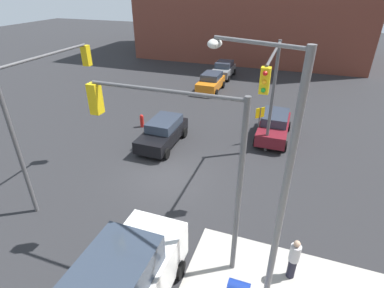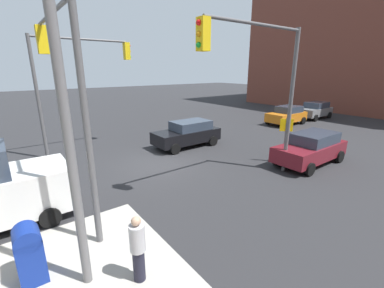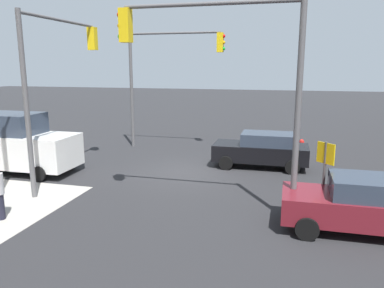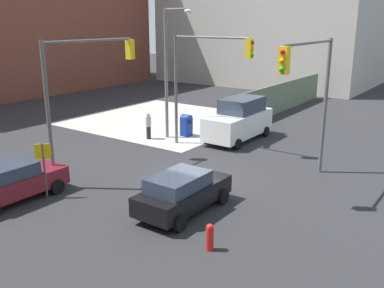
% 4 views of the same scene
% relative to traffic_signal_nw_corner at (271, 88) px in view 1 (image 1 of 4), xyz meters
% --- Properties ---
extents(ground_plane, '(120.00, 120.00, 0.00)m').
position_rel_traffic_signal_nw_corner_xyz_m(ground_plane, '(2.37, -4.50, -4.64)').
color(ground_plane, '#28282B').
extents(traffic_signal_nw_corner, '(5.57, 0.36, 6.50)m').
position_rel_traffic_signal_nw_corner_xyz_m(traffic_signal_nw_corner, '(0.00, 0.00, 0.00)').
color(traffic_signal_nw_corner, '#59595B').
rests_on(traffic_signal_nw_corner, ground).
extents(traffic_signal_se_corner, '(5.47, 0.36, 6.50)m').
position_rel_traffic_signal_nw_corner_xyz_m(traffic_signal_se_corner, '(4.79, -9.00, -0.01)').
color(traffic_signal_se_corner, '#59595B').
rests_on(traffic_signal_se_corner, ground).
extents(traffic_signal_ne_corner, '(0.36, 5.17, 6.50)m').
position_rel_traffic_signal_nw_corner_xyz_m(traffic_signal_ne_corner, '(6.87, -1.96, -0.02)').
color(traffic_signal_ne_corner, '#59595B').
rests_on(traffic_signal_ne_corner, ground).
extents(street_lamp_corner, '(1.16, 2.55, 8.00)m').
position_rel_traffic_signal_nw_corner_xyz_m(street_lamp_corner, '(7.45, 0.95, 0.06)').
color(street_lamp_corner, slate).
rests_on(street_lamp_corner, ground).
extents(warning_sign_two_way, '(0.48, 0.48, 2.40)m').
position_rel_traffic_signal_nw_corner_xyz_m(warning_sign_two_way, '(-3.03, -0.66, -3.00)').
color(warning_sign_two_way, '#4C4C4C').
rests_on(warning_sign_two_way, ground).
extents(fire_hydrant, '(0.26, 0.26, 0.94)m').
position_rel_traffic_signal_nw_corner_xyz_m(fire_hydrant, '(-2.63, -8.70, -4.15)').
color(fire_hydrant, red).
rests_on(fire_hydrant, ground).
extents(hatchback_maroon, '(4.39, 2.02, 1.62)m').
position_rel_traffic_signal_nw_corner_xyz_m(hatchback_maroon, '(-4.09, 0.21, -3.79)').
color(hatchback_maroon, maroon).
rests_on(hatchback_maroon, ground).
extents(sedan_orange, '(3.86, 2.02, 1.62)m').
position_rel_traffic_signal_nw_corner_xyz_m(sedan_orange, '(-11.94, -6.41, -3.79)').
color(sedan_orange, orange).
rests_on(sedan_orange, ground).
extents(hatchback_black, '(4.31, 2.02, 1.62)m').
position_rel_traffic_signal_nw_corner_xyz_m(hatchback_black, '(-0.79, -6.22, -3.79)').
color(hatchback_black, black).
rests_on(hatchback_black, ground).
extents(hatchback_gray, '(3.94, 2.02, 1.62)m').
position_rel_traffic_signal_nw_corner_xyz_m(hatchback_gray, '(-16.74, -6.40, -3.79)').
color(hatchback_gray, slate).
rests_on(hatchback_gray, ground).
extents(pedestrian_crossing, '(0.36, 0.36, 1.69)m').
position_rel_traffic_signal_nw_corner_xyz_m(pedestrian_crossing, '(6.57, 2.00, -3.76)').
color(pedestrian_crossing, '#B2B2B7').
rests_on(pedestrian_crossing, ground).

